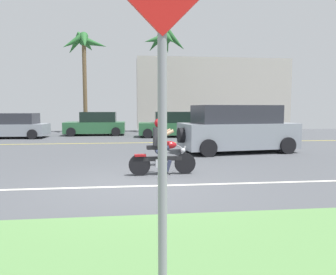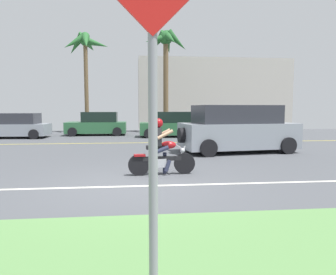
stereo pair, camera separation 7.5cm
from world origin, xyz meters
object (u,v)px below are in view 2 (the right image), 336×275
Objects in this scene: parked_car_3 at (239,124)px; palm_tree_0 at (85,49)px; parked_car_0 at (16,126)px; street_sign at (153,115)px; parked_car_1 at (98,124)px; motorcyclist at (161,151)px; suv_nearby at (237,129)px; parked_car_2 at (172,125)px; palm_tree_1 at (166,48)px.

palm_tree_0 reaches higher than parked_car_3.
street_sign is at bearing -67.85° from parked_car_0.
parked_car_1 is 9.10m from parked_car_3.
palm_tree_0 reaches higher than street_sign.
street_sign reaches higher than parked_car_0.
motorcyclist is at bearing -74.68° from palm_tree_0.
motorcyclist is 5.26m from suv_nearby.
street_sign is (-3.94, -10.18, 0.79)m from suv_nearby.
parked_car_1 reaches higher than motorcyclist.
motorcyclist is at bearing -55.76° from parked_car_0.
parked_car_2 is 1.35× the size of street_sign.
palm_tree_1 is (5.68, -0.61, 0.04)m from palm_tree_0.
parked_car_0 is 1.38× the size of street_sign.
parked_car_0 is at bearing -179.22° from parked_car_3.
parked_car_1 is at bearing 103.62° from motorcyclist.
parked_car_3 is 1.46× the size of street_sign.
palm_tree_1 is (4.64, 1.73, 5.25)m from parked_car_1.
parked_car_2 is at bearing -21.04° from parked_car_1.
palm_tree_0 is at bearing 47.64° from parked_car_0.
palm_tree_0 is at bearing 159.94° from parked_car_3.
palm_tree_0 is at bearing 99.52° from street_sign.
palm_tree_0 is at bearing 105.32° from motorcyclist.
parked_car_2 is 4.38m from parked_car_3.
palm_tree_1 is (1.55, 14.48, 5.33)m from motorcyclist.
parked_car_2 is 17.26m from street_sign.
parked_car_3 is at bearing 6.01° from parked_car_2.
parked_car_3 is (9.01, -1.33, 0.03)m from parked_car_1.
suv_nearby is at bearing 68.83° from street_sign.
parked_car_3 is 0.56× the size of palm_tree_1.
motorcyclist is 0.25× the size of palm_tree_0.
street_sign reaches higher than parked_car_3.
palm_tree_0 reaches higher than suv_nearby.
parked_car_2 is 0.52× the size of palm_tree_1.
suv_nearby reaches higher than motorcyclist.
parked_car_2 is at bearing 82.89° from street_sign.
motorcyclist is 11.07m from parked_car_2.
parked_car_2 is at bearing 104.64° from suv_nearby.
parked_car_1 is at bearing 97.59° from street_sign.
parked_car_2 is (9.21, -0.27, 0.03)m from parked_car_0.
suv_nearby is 1.72× the size of street_sign.
parked_car_3 reaches higher than parked_car_0.
suv_nearby is 1.27× the size of parked_car_2.
parked_car_0 is 13.57m from parked_car_3.
motorcyclist is at bearing -129.87° from suv_nearby.
suv_nearby is 11.74m from palm_tree_1.
street_sign is (-2.13, -17.10, 0.98)m from parked_car_2.
parked_car_1 is 19.08m from street_sign.
parked_car_0 is at bearing 146.84° from suv_nearby.
parked_car_0 is (-11.02, 7.20, -0.22)m from suv_nearby.
palm_tree_1 is at bearing 20.48° from parked_car_1.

